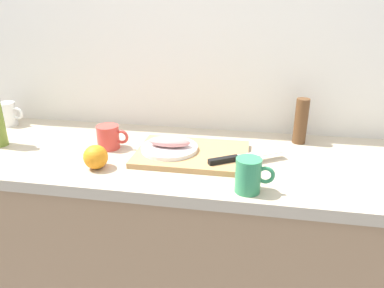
% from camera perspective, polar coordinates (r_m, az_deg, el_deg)
% --- Properties ---
extents(back_wall, '(3.20, 0.05, 2.50)m').
position_cam_1_polar(back_wall, '(1.56, -0.16, 15.09)').
color(back_wall, white).
rests_on(back_wall, ground_plane).
extents(kitchen_counter, '(2.00, 0.60, 0.90)m').
position_cam_1_polar(kitchen_counter, '(1.58, -2.30, -16.71)').
color(kitchen_counter, '#9E7A56').
rests_on(kitchen_counter, ground_plane).
extents(cutting_board, '(0.41, 0.28, 0.02)m').
position_cam_1_polar(cutting_board, '(1.32, 0.00, -1.61)').
color(cutting_board, tan).
rests_on(cutting_board, kitchen_counter).
extents(white_plate, '(0.21, 0.21, 0.01)m').
position_cam_1_polar(white_plate, '(1.33, -3.61, -0.66)').
color(white_plate, white).
rests_on(white_plate, cutting_board).
extents(fish_fillet, '(0.16, 0.07, 0.04)m').
position_cam_1_polar(fish_fillet, '(1.32, -3.64, 0.36)').
color(fish_fillet, tan).
rests_on(fish_fillet, white_plate).
extents(chef_knife, '(0.26, 0.18, 0.02)m').
position_cam_1_polar(chef_knife, '(1.26, 7.21, -2.18)').
color(chef_knife, silver).
rests_on(chef_knife, cutting_board).
extents(coffee_mug_0, '(0.13, 0.09, 0.09)m').
position_cam_1_polar(coffee_mug_0, '(1.42, -13.10, 1.09)').
color(coffee_mug_0, '#CC3F38').
rests_on(coffee_mug_0, kitchen_counter).
extents(coffee_mug_1, '(0.12, 0.08, 0.11)m').
position_cam_1_polar(coffee_mug_1, '(1.08, 9.06, -4.94)').
color(coffee_mug_1, '#338C59').
rests_on(coffee_mug_1, kitchen_counter).
extents(coffee_mug_2, '(0.11, 0.07, 0.11)m').
position_cam_1_polar(coffee_mug_2, '(1.84, -27.17, 4.28)').
color(coffee_mug_2, white).
rests_on(coffee_mug_2, kitchen_counter).
extents(orange_1, '(0.08, 0.08, 0.08)m').
position_cam_1_polar(orange_1, '(1.26, -15.08, -2.00)').
color(orange_1, orange).
rests_on(orange_1, kitchen_counter).
extents(pepper_mill, '(0.05, 0.05, 0.18)m').
position_cam_1_polar(pepper_mill, '(1.49, 16.95, 3.51)').
color(pepper_mill, brown).
rests_on(pepper_mill, kitchen_counter).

